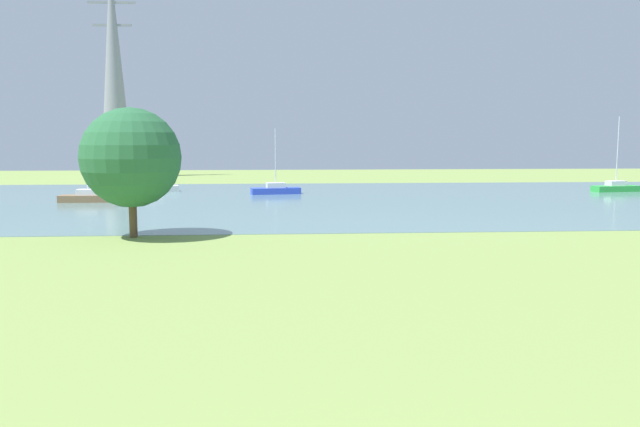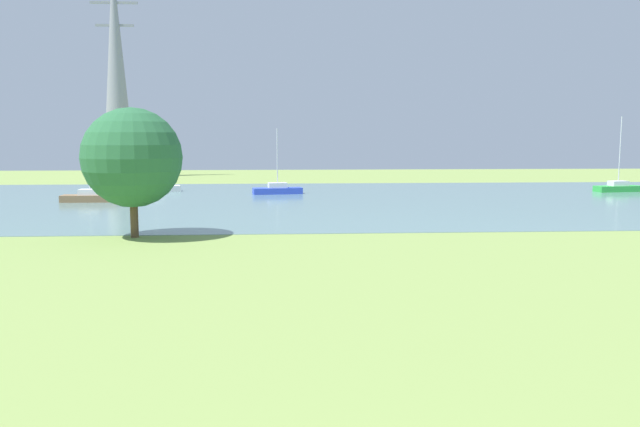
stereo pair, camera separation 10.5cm
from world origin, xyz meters
The scene contains 8 objects.
ground_plane centered at (0.00, 22.00, 0.00)m, with size 160.00×160.00×0.00m, color #7F994C.
water_surface centered at (0.00, 50.00, 0.01)m, with size 140.00×40.00×0.02m, color slate.
sailboat_white centered at (-14.41, 59.49, 0.47)m, with size 5.02×2.67×7.57m.
sailboat_brown centered at (-18.18, 49.47, 0.45)m, with size 4.82×1.56×5.41m.
sailboat_blue centered at (-2.04, 56.20, 0.46)m, with size 4.98×2.29×6.39m.
sailboat_green centered at (32.72, 56.58, 0.47)m, with size 4.97×2.19×7.61m.
tree_east_far centered at (-10.01, 29.40, 4.47)m, with size 5.55×5.55×7.26m.
electricity_pylon centered at (-24.18, 84.99, 14.83)m, with size 6.40×4.40×29.63m.
Camera 2 is at (-1.86, -7.11, 5.67)m, focal length 36.24 mm.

